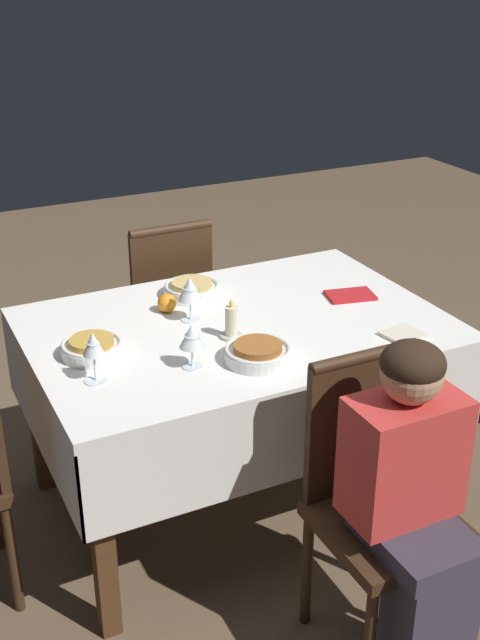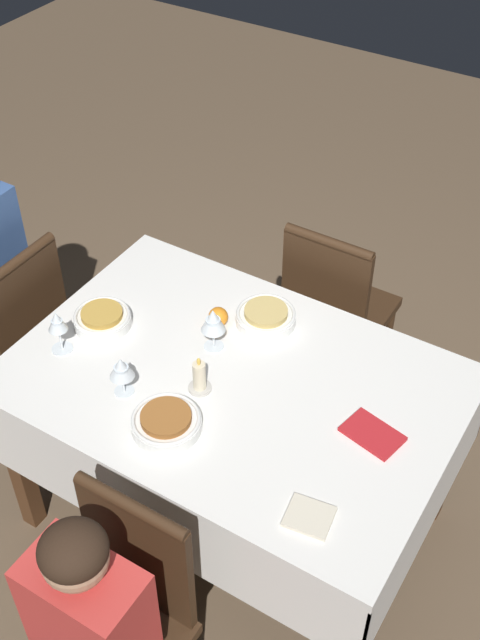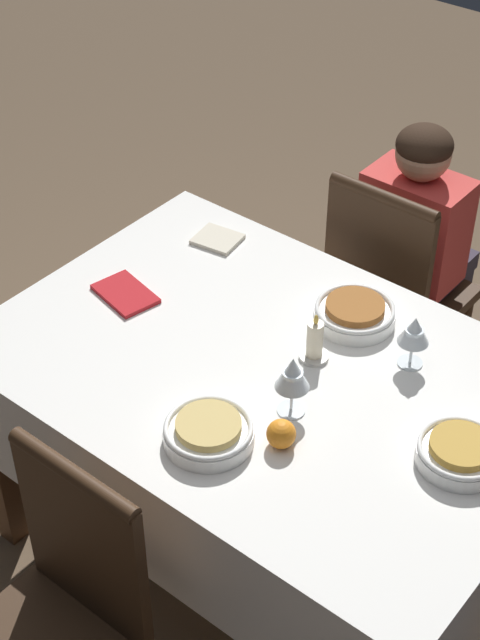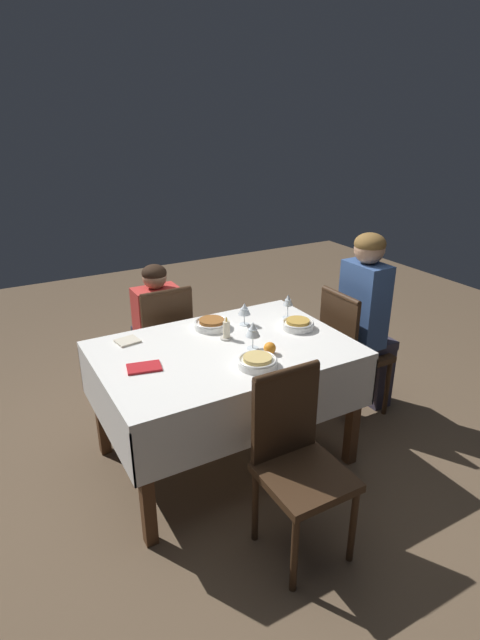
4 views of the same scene
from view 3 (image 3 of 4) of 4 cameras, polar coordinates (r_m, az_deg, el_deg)
ground_plane at (r=2.88m, az=1.49°, el=-13.56°), size 8.00×8.00×0.00m
dining_table at (r=2.41m, az=1.73°, el=-4.44°), size 1.37×0.94×0.73m
chair_south at (r=3.00m, az=8.77°, el=1.73°), size 0.37×0.37×0.89m
chair_north at (r=2.19m, az=-10.67°, el=-17.05°), size 0.37×0.37×0.89m
person_child_red at (r=3.08m, az=10.43°, el=3.99°), size 0.30×0.33×1.00m
bowl_west at (r=2.16m, az=12.70°, el=-7.50°), size 0.19×0.19×0.06m
bowl_south at (r=2.47m, az=6.69°, el=0.43°), size 0.21×0.21×0.06m
wine_glass_south at (r=2.32m, az=10.10°, el=-0.68°), size 0.08×0.08×0.14m
bowl_north at (r=2.15m, az=-1.84°, el=-6.50°), size 0.20×0.20×0.06m
wine_glass_north at (r=2.16m, az=3.08°, el=-3.20°), size 0.08×0.08×0.16m
candle_centerpiece at (r=2.34m, az=4.36°, el=-1.36°), size 0.07×0.07×0.13m
orange_fruit at (r=2.14m, az=2.41°, el=-6.63°), size 0.07×0.07×0.07m
napkin_red_folded at (r=2.57m, az=-6.69°, el=1.52°), size 0.19×0.14×0.01m
napkin_spare_side at (r=2.76m, az=-1.32°, el=4.73°), size 0.14×0.12×0.01m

